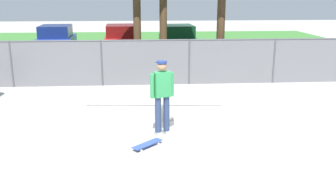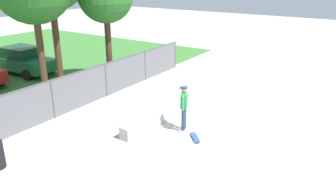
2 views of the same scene
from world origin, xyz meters
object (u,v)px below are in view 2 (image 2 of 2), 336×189
concrete_ledge (155,118)px  car_green (23,60)px  skateboard (195,137)px  skateboarder (184,107)px

concrete_ledge → car_green: 11.19m
skateboard → car_green: (1.97, 13.07, 0.77)m
concrete_ledge → skateboarder: (0.13, -1.31, 0.77)m
skateboard → car_green: car_green is taller
concrete_ledge → skateboarder: bearing=-84.2°
skateboard → car_green: bearing=81.4°
concrete_ledge → skateboard: bearing=-96.8°
car_green → concrete_ledge: bearing=-98.9°
concrete_ledge → skateboarder: skateboarder is taller
concrete_ledge → skateboarder: size_ratio=2.03×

